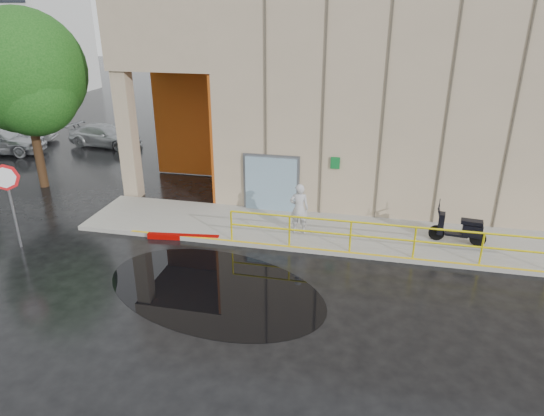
{
  "coord_description": "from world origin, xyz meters",
  "views": [
    {
      "loc": [
        3.79,
        -10.41,
        7.19
      ],
      "look_at": [
        0.87,
        3.0,
        1.45
      ],
      "focal_mm": 32.0,
      "sensor_mm": 36.0,
      "label": 1
    }
  ],
  "objects_px": {
    "stop_sign": "(8,189)",
    "tree_near": "(25,77)",
    "scooter": "(460,221)",
    "person": "(299,209)",
    "car_b": "(19,131)",
    "red_curb": "(183,237)",
    "car_c": "(105,135)"
  },
  "relations": [
    {
      "from": "person",
      "to": "red_curb",
      "type": "xyz_separation_m",
      "value": [
        -3.71,
        -1.06,
        -0.92
      ]
    },
    {
      "from": "person",
      "to": "tree_near",
      "type": "relative_size",
      "value": 0.24
    },
    {
      "from": "scooter",
      "to": "tree_near",
      "type": "distance_m",
      "value": 16.97
    },
    {
      "from": "person",
      "to": "stop_sign",
      "type": "relative_size",
      "value": 0.62
    },
    {
      "from": "car_b",
      "to": "red_curb",
      "type": "bearing_deg",
      "value": -143.01
    },
    {
      "from": "scooter",
      "to": "red_curb",
      "type": "xyz_separation_m",
      "value": [
        -8.8,
        -1.37,
        -0.83
      ]
    },
    {
      "from": "stop_sign",
      "to": "tree_near",
      "type": "height_order",
      "value": "tree_near"
    },
    {
      "from": "person",
      "to": "scooter",
      "type": "distance_m",
      "value": 5.1
    },
    {
      "from": "scooter",
      "to": "tree_near",
      "type": "height_order",
      "value": "tree_near"
    },
    {
      "from": "car_c",
      "to": "car_b",
      "type": "bearing_deg",
      "value": 98.45
    },
    {
      "from": "stop_sign",
      "to": "red_curb",
      "type": "distance_m",
      "value": 5.53
    },
    {
      "from": "tree_near",
      "to": "stop_sign",
      "type": "bearing_deg",
      "value": -61.99
    },
    {
      "from": "scooter",
      "to": "person",
      "type": "bearing_deg",
      "value": -169.18
    },
    {
      "from": "car_b",
      "to": "car_c",
      "type": "relative_size",
      "value": 0.94
    },
    {
      "from": "person",
      "to": "stop_sign",
      "type": "bearing_deg",
      "value": 10.62
    },
    {
      "from": "person",
      "to": "red_curb",
      "type": "distance_m",
      "value": 3.96
    },
    {
      "from": "scooter",
      "to": "car_c",
      "type": "xyz_separation_m",
      "value": [
        -17.35,
        8.67,
        -0.33
      ]
    },
    {
      "from": "car_c",
      "to": "tree_near",
      "type": "relative_size",
      "value": 0.57
    },
    {
      "from": "scooter",
      "to": "car_b",
      "type": "height_order",
      "value": "scooter"
    },
    {
      "from": "car_b",
      "to": "car_c",
      "type": "xyz_separation_m",
      "value": [
        5.28,
        0.21,
        -0.04
      ]
    },
    {
      "from": "person",
      "to": "scooter",
      "type": "relative_size",
      "value": 0.97
    },
    {
      "from": "car_b",
      "to": "tree_near",
      "type": "bearing_deg",
      "value": -153.33
    },
    {
      "from": "car_b",
      "to": "scooter",
      "type": "bearing_deg",
      "value": -128.12
    },
    {
      "from": "red_curb",
      "to": "tree_near",
      "type": "xyz_separation_m",
      "value": [
        -7.63,
        3.47,
        4.52
      ]
    },
    {
      "from": "person",
      "to": "tree_near",
      "type": "distance_m",
      "value": 12.14
    },
    {
      "from": "scooter",
      "to": "red_curb",
      "type": "distance_m",
      "value": 8.94
    },
    {
      "from": "person",
      "to": "tree_near",
      "type": "xyz_separation_m",
      "value": [
        -11.34,
        2.41,
        3.6
      ]
    },
    {
      "from": "scooter",
      "to": "tree_near",
      "type": "xyz_separation_m",
      "value": [
        -16.43,
        2.11,
        3.69
      ]
    },
    {
      "from": "stop_sign",
      "to": "tree_near",
      "type": "distance_m",
      "value": 6.35
    },
    {
      "from": "scooter",
      "to": "tree_near",
      "type": "bearing_deg",
      "value": -179.93
    },
    {
      "from": "person",
      "to": "scooter",
      "type": "xyz_separation_m",
      "value": [
        5.09,
        0.31,
        -0.09
      ]
    },
    {
      "from": "red_curb",
      "to": "tree_near",
      "type": "height_order",
      "value": "tree_near"
    }
  ]
}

